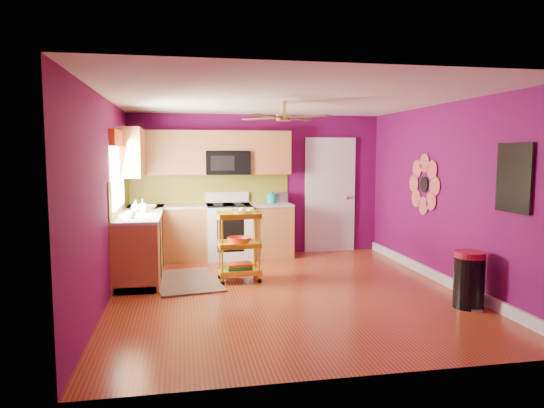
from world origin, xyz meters
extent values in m
plane|color=maroon|center=(0.00, 0.00, 0.00)|extent=(5.00, 5.00, 0.00)
cube|color=#620B4C|center=(0.00, 2.50, 1.25)|extent=(4.50, 0.04, 2.50)
cube|color=#620B4C|center=(0.00, -2.50, 1.25)|extent=(4.50, 0.04, 2.50)
cube|color=#620B4C|center=(-2.25, 0.00, 1.25)|extent=(0.04, 5.00, 2.50)
cube|color=#620B4C|center=(2.25, 0.00, 1.25)|extent=(0.04, 5.00, 2.50)
cube|color=silver|center=(0.00, 0.00, 2.50)|extent=(4.50, 5.00, 0.04)
cube|color=white|center=(2.22, 0.00, 0.07)|extent=(0.05, 4.90, 0.14)
cube|color=#985A29|center=(-1.95, 1.35, 0.45)|extent=(0.60, 2.30, 0.90)
cube|color=#985A29|center=(-0.85, 2.20, 0.45)|extent=(2.80, 0.60, 0.90)
cube|color=beige|center=(-1.95, 1.35, 0.92)|extent=(0.63, 2.30, 0.04)
cube|color=beige|center=(-0.85, 2.20, 0.92)|extent=(2.80, 0.63, 0.04)
cube|color=black|center=(-1.95, 1.35, 0.05)|extent=(0.54, 2.30, 0.10)
cube|color=black|center=(-0.85, 2.20, 0.05)|extent=(2.80, 0.54, 0.10)
cube|color=white|center=(-0.55, 2.17, 0.46)|extent=(0.76, 0.66, 0.92)
cube|color=black|center=(-0.55, 2.17, 0.93)|extent=(0.76, 0.62, 0.03)
cube|color=white|center=(-0.55, 2.45, 1.04)|extent=(0.76, 0.06, 0.18)
cube|color=black|center=(-0.55, 1.84, 0.45)|extent=(0.45, 0.02, 0.55)
cube|color=#985A29|center=(-1.59, 2.33, 1.83)|extent=(1.32, 0.33, 0.75)
cube|color=#985A29|center=(0.19, 2.33, 1.83)|extent=(0.72, 0.33, 0.75)
cube|color=#985A29|center=(-0.55, 2.33, 2.03)|extent=(0.76, 0.33, 0.34)
cube|color=#985A29|center=(-2.08, 1.85, 1.83)|extent=(0.33, 1.30, 0.75)
cube|color=black|center=(-0.55, 2.30, 1.65)|extent=(0.76, 0.38, 0.40)
cube|color=olive|center=(-0.85, 2.49, 1.20)|extent=(2.80, 0.01, 0.51)
cube|color=olive|center=(-2.24, 1.35, 1.20)|extent=(0.01, 2.30, 0.51)
cube|color=white|center=(-2.23, 1.05, 1.55)|extent=(0.03, 1.20, 1.00)
cube|color=red|center=(-2.20, 1.05, 2.02)|extent=(0.08, 1.35, 0.22)
cube|color=white|center=(1.35, 2.48, 1.02)|extent=(0.85, 0.04, 2.05)
cube|color=white|center=(1.35, 2.46, 1.02)|extent=(0.95, 0.02, 2.15)
sphere|color=#BF8C3F|center=(1.67, 2.42, 1.00)|extent=(0.07, 0.07, 0.07)
cylinder|color=black|center=(2.23, 0.60, 1.35)|extent=(0.01, 0.24, 0.24)
cube|color=teal|center=(2.23, -1.40, 1.55)|extent=(0.03, 0.52, 0.72)
cube|color=black|center=(2.21, -1.40, 1.55)|extent=(0.01, 0.56, 0.76)
cylinder|color=#BF8C3F|center=(0.00, 0.20, 2.42)|extent=(0.06, 0.06, 0.16)
cylinder|color=#BF8C3F|center=(0.00, 0.20, 2.28)|extent=(0.20, 0.20, 0.08)
cube|color=#4C2D19|center=(0.27, 0.47, 2.28)|extent=(0.47, 0.47, 0.01)
cube|color=#4C2D19|center=(-0.27, 0.47, 2.28)|extent=(0.47, 0.47, 0.01)
cube|color=#4C2D19|center=(-0.27, -0.07, 2.28)|extent=(0.47, 0.47, 0.01)
cube|color=#4C2D19|center=(0.27, -0.07, 2.28)|extent=(0.47, 0.47, 0.01)
cube|color=black|center=(-1.29, 0.74, 0.01)|extent=(1.05, 1.51, 0.02)
cylinder|color=yellow|center=(-0.80, 0.46, 0.50)|extent=(0.03, 0.03, 0.91)
cylinder|color=yellow|center=(-0.28, 0.48, 0.50)|extent=(0.03, 0.03, 0.91)
cylinder|color=yellow|center=(-0.81, 0.82, 0.50)|extent=(0.03, 0.03, 0.91)
cylinder|color=yellow|center=(-0.29, 0.84, 0.50)|extent=(0.03, 0.03, 0.91)
sphere|color=black|center=(-0.80, 0.46, 0.03)|extent=(0.06, 0.06, 0.06)
sphere|color=black|center=(-0.28, 0.48, 0.03)|extent=(0.06, 0.06, 0.06)
sphere|color=black|center=(-0.81, 0.82, 0.03)|extent=(0.06, 0.06, 0.06)
sphere|color=black|center=(-0.29, 0.84, 0.03)|extent=(0.06, 0.06, 0.06)
cube|color=yellow|center=(-0.55, 0.65, 0.93)|extent=(0.60, 0.44, 0.03)
cube|color=yellow|center=(-0.55, 0.65, 0.51)|extent=(0.60, 0.44, 0.03)
cube|color=yellow|center=(-0.55, 0.65, 0.13)|extent=(0.60, 0.44, 0.03)
imported|color=beige|center=(-0.49, 0.65, 0.98)|extent=(0.33, 0.33, 0.08)
sphere|color=yellow|center=(-0.49, 0.65, 1.01)|extent=(0.11, 0.11, 0.11)
imported|color=red|center=(-0.55, 0.65, 0.58)|extent=(0.34, 0.34, 0.10)
cube|color=navy|center=(-0.55, 0.65, 0.17)|extent=(0.35, 0.27, 0.04)
cube|color=#267233|center=(-0.55, 0.65, 0.21)|extent=(0.35, 0.27, 0.04)
cube|color=red|center=(-0.55, 0.65, 0.24)|extent=(0.35, 0.27, 0.03)
cylinder|color=black|center=(1.98, -1.04, 0.30)|extent=(0.44, 0.44, 0.60)
cylinder|color=maroon|center=(1.98, -1.04, 0.63)|extent=(0.35, 0.35, 0.07)
cube|color=beige|center=(1.98, -1.21, 0.01)|extent=(0.13, 0.10, 0.03)
cylinder|color=teal|center=(0.22, 2.28, 1.02)|extent=(0.18, 0.18, 0.16)
sphere|color=teal|center=(0.22, 2.28, 1.12)|extent=(0.06, 0.06, 0.06)
cube|color=beige|center=(0.40, 2.33, 1.03)|extent=(0.22, 0.15, 0.18)
imported|color=#EA3F72|center=(-1.91, 1.28, 1.04)|extent=(0.09, 0.09, 0.20)
imported|color=white|center=(-2.02, 1.39, 1.03)|extent=(0.14, 0.14, 0.18)
imported|color=white|center=(-1.86, 1.74, 0.97)|extent=(0.26, 0.26, 0.06)
imported|color=white|center=(-2.02, 0.62, 0.99)|extent=(0.13, 0.13, 0.10)
camera|label=1|loc=(-1.32, -6.09, 1.82)|focal=32.00mm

